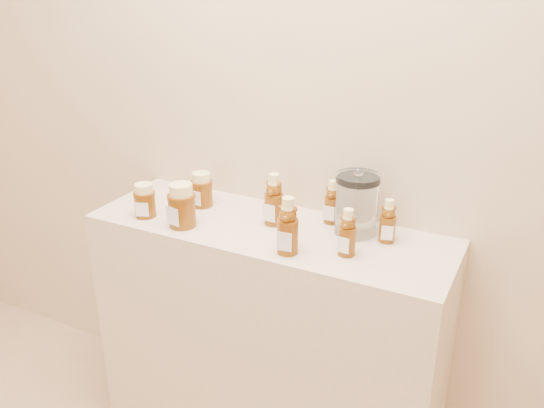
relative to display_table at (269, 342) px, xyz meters
The scene contains 11 objects.
wall_back 0.92m from the display_table, 90.00° to the left, with size 3.50×0.02×2.70m, color tan.
display_table is the anchor object (origin of this frame).
bear_bottle_back_left 0.55m from the display_table, 87.57° to the left, with size 0.07×0.07×0.20m, color #5A2A07, non-canonical shape.
bear_bottle_back_mid 0.57m from the display_table, 38.20° to the left, with size 0.06×0.06×0.17m, color #5A2A07, non-canonical shape.
bear_bottle_back_right 0.65m from the display_table, 12.02° to the left, with size 0.05×0.05×0.16m, color #5A2A07, non-canonical shape.
bear_bottle_front_left 0.58m from the display_table, 44.40° to the right, with size 0.07×0.07×0.20m, color #5A2A07, non-canonical shape.
bear_bottle_front_right 0.61m from the display_table, 11.51° to the right, with size 0.06×0.06×0.16m, color #5A2A07, non-canonical shape.
honey_jar_left 0.66m from the display_table, 165.49° to the right, with size 0.07×0.07×0.12m, color #5A2A07, non-canonical shape.
honey_jar_back 0.59m from the display_table, 169.02° to the left, with size 0.08×0.08×0.12m, color #5A2A07, non-canonical shape.
honey_jar_front 0.59m from the display_table, 156.23° to the right, with size 0.09×0.09×0.14m, color #5A2A07, non-canonical shape.
glass_canister 0.62m from the display_table, 18.96° to the left, with size 0.14×0.14×0.21m, color white, non-canonical shape.
Camera 1 is at (0.77, 0.05, 1.70)m, focal length 38.00 mm.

